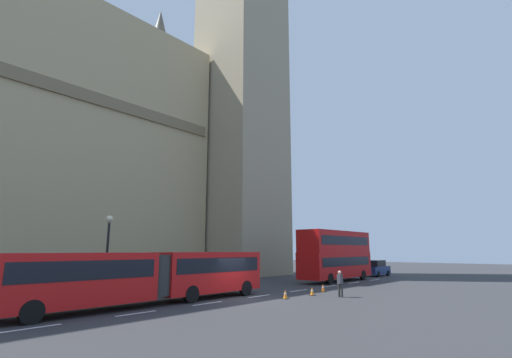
# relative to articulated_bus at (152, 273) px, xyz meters

# --- Properties ---
(ground_plane) EXTENTS (160.00, 160.00, 0.00)m
(ground_plane) POSITION_rel_articulated_bus_xyz_m (5.22, -1.99, -1.74)
(ground_plane) COLOR #333335
(lane_centre_marking) EXTENTS (39.00, 0.16, 0.01)m
(lane_centre_marking) POSITION_rel_articulated_bus_xyz_m (7.08, -1.99, -1.74)
(lane_centre_marking) COLOR silver
(lane_centre_marking) RESTS_ON ground_plane
(articulated_bus) EXTENTS (16.05, 2.54, 2.90)m
(articulated_bus) POSITION_rel_articulated_bus_xyz_m (0.00, 0.00, 0.00)
(articulated_bus) COLOR red
(articulated_bus) RESTS_ON ground_plane
(double_decker_bus) EXTENTS (10.44, 2.54, 4.90)m
(double_decker_bus) POSITION_rel_articulated_bus_xyz_m (21.21, 0.00, 0.97)
(double_decker_bus) COLOR #B20F0F
(double_decker_bus) RESTS_ON ground_plane
(sedan_lead) EXTENTS (4.40, 1.86, 1.85)m
(sedan_lead) POSITION_rel_articulated_bus_xyz_m (31.08, 0.25, -0.83)
(sedan_lead) COLOR navy
(sedan_lead) RESTS_ON ground_plane
(traffic_cone_west) EXTENTS (0.36, 0.36, 0.58)m
(traffic_cone_west) POSITION_rel_articulated_bus_xyz_m (7.05, -4.18, -1.46)
(traffic_cone_west) COLOR black
(traffic_cone_west) RESTS_ON ground_plane
(traffic_cone_middle) EXTENTS (0.36, 0.36, 0.58)m
(traffic_cone_middle) POSITION_rel_articulated_bus_xyz_m (9.73, -4.46, -1.46)
(traffic_cone_middle) COLOR black
(traffic_cone_middle) RESTS_ON ground_plane
(traffic_cone_east) EXTENTS (0.36, 0.36, 0.58)m
(traffic_cone_east) POSITION_rel_articulated_bus_xyz_m (12.14, -3.87, -1.46)
(traffic_cone_east) COLOR black
(traffic_cone_east) RESTS_ON ground_plane
(street_lamp) EXTENTS (0.44, 0.44, 5.27)m
(street_lamp) POSITION_rel_articulated_bus_xyz_m (-0.47, 4.51, 1.31)
(street_lamp) COLOR black
(street_lamp) RESTS_ON ground_plane
(pedestrian_near_cones) EXTENTS (0.41, 0.36, 1.69)m
(pedestrian_near_cones) POSITION_rel_articulated_bus_xyz_m (10.16, -6.37, -0.83)
(pedestrian_near_cones) COLOR #333333
(pedestrian_near_cones) RESTS_ON ground_plane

